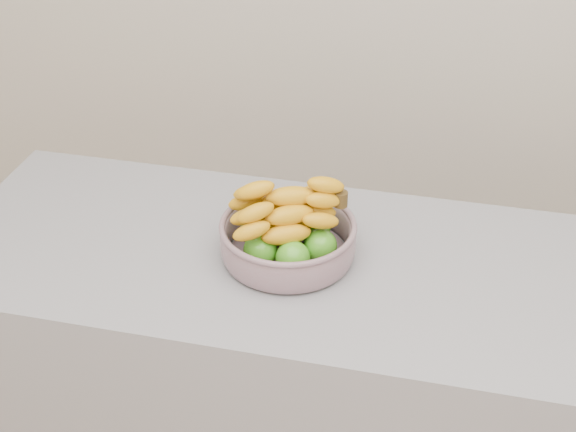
% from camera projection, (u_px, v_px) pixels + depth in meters
% --- Properties ---
extents(counter, '(2.00, 0.60, 0.90)m').
position_uv_depth(counter, '(397.00, 427.00, 1.87)').
color(counter, gray).
rests_on(counter, ground).
extents(fruit_bowl, '(0.28, 0.28, 0.17)m').
position_uv_depth(fruit_bowl, '(288.00, 235.00, 1.64)').
color(fruit_bowl, '#8994A5').
rests_on(fruit_bowl, counter).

